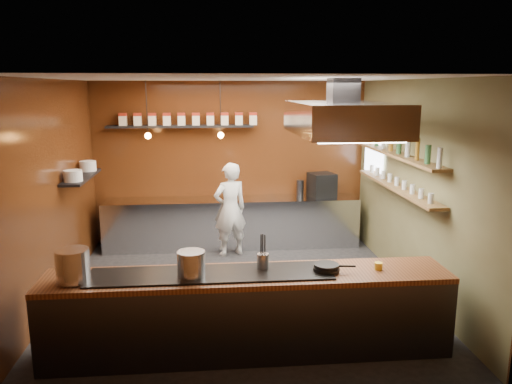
{
  "coord_description": "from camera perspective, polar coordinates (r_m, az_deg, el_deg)",
  "views": [
    {
      "loc": [
        -0.39,
        -6.66,
        2.89
      ],
      "look_at": [
        0.27,
        0.4,
        1.39
      ],
      "focal_mm": 35.0,
      "sensor_mm": 36.0,
      "label": 1
    }
  ],
  "objects": [
    {
      "name": "stockpot_small",
      "position": [
        5.31,
        -7.41,
        -8.16
      ],
      "size": [
        0.34,
        0.34,
        0.27
      ],
      "primitive_type": "cylinder",
      "rotation": [
        0.0,
        0.0,
        0.16
      ],
      "color": "#B1B3B8",
      "rests_on": "pass_counter"
    },
    {
      "name": "chef",
      "position": [
        8.63,
        -2.97,
        -2.0
      ],
      "size": [
        0.7,
        0.58,
        1.63
      ],
      "primitive_type": "imported",
      "rotation": [
        0.0,
        0.0,
        3.51
      ],
      "color": "white",
      "rests_on": "floor"
    },
    {
      "name": "butter_jar",
      "position": [
        5.71,
        13.82,
        -8.21
      ],
      "size": [
        0.1,
        0.1,
        0.08
      ],
      "primitive_type": "cylinder",
      "rotation": [
        0.0,
        0.0,
        0.21
      ],
      "color": "yellow",
      "rests_on": "pass_counter"
    },
    {
      "name": "frying_pan",
      "position": [
        5.52,
        8.08,
        -8.51
      ],
      "size": [
        0.46,
        0.29,
        0.07
      ],
      "color": "black",
      "rests_on": "pass_counter"
    },
    {
      "name": "plate_shelf",
      "position": [
        8.02,
        -19.34,
        1.62
      ],
      "size": [
        0.3,
        1.4,
        0.04
      ],
      "primitive_type": "cube",
      "color": "black",
      "rests_on": "left_wall"
    },
    {
      "name": "ceiling",
      "position": [
        6.68,
        -2.05,
        12.84
      ],
      "size": [
        5.0,
        5.0,
        0.0
      ],
      "primitive_type": "plane",
      "rotation": [
        3.14,
        0.0,
        0.0
      ],
      "color": "silver",
      "rests_on": "back_wall"
    },
    {
      "name": "extractor_hood",
      "position": [
        6.5,
        9.84,
        8.34
      ],
      "size": [
        1.2,
        2.0,
        0.72
      ],
      "color": "#38383D",
      "rests_on": "ceiling"
    },
    {
      "name": "back_wall",
      "position": [
        9.28,
        -2.88,
        3.29
      ],
      "size": [
        5.0,
        0.0,
        5.0
      ],
      "primitive_type": "plane",
      "rotation": [
        1.57,
        0.0,
        0.0
      ],
      "color": "#351809",
      "rests_on": "ground"
    },
    {
      "name": "bottle_shelf_lower",
      "position": [
        7.62,
        15.76,
        0.56
      ],
      "size": [
        0.26,
        2.8,
        0.04
      ],
      "primitive_type": "cube",
      "color": "brown",
      "rests_on": "right_wall"
    },
    {
      "name": "prep_counter",
      "position": [
        9.17,
        -2.72,
        -3.52
      ],
      "size": [
        4.6,
        0.65,
        0.9
      ],
      "primitive_type": "cube",
      "color": "silver",
      "rests_on": "floor"
    },
    {
      "name": "storage_tins",
      "position": [
        9.05,
        -7.69,
        8.27
      ],
      "size": [
        2.43,
        0.13,
        0.22
      ],
      "color": "beige",
      "rests_on": "tin_shelf"
    },
    {
      "name": "pendant_right",
      "position": [
        8.4,
        -4.06,
        6.84
      ],
      "size": [
        0.1,
        0.1,
        0.95
      ],
      "color": "black",
      "rests_on": "ceiling"
    },
    {
      "name": "tin_shelf",
      "position": [
        9.07,
        -8.63,
        7.42
      ],
      "size": [
        2.6,
        0.26,
        0.04
      ],
      "primitive_type": "cube",
      "color": "black",
      "rests_on": "back_wall"
    },
    {
      "name": "left_wall",
      "position": [
        7.13,
        -22.45,
        -0.25
      ],
      "size": [
        0.0,
        5.0,
        5.0
      ],
      "primitive_type": "plane",
      "rotation": [
        1.57,
        0.0,
        1.57
      ],
      "color": "#351809",
      "rests_on": "ground"
    },
    {
      "name": "espresso_machine",
      "position": [
        9.29,
        7.53,
        0.81
      ],
      "size": [
        0.52,
        0.51,
        0.44
      ],
      "primitive_type": "cube",
      "rotation": [
        0.0,
        0.0,
        0.24
      ],
      "color": "black",
      "rests_on": "prep_counter"
    },
    {
      "name": "pendant_left",
      "position": [
        8.46,
        -12.27,
        6.64
      ],
      "size": [
        0.1,
        0.1,
        0.95
      ],
      "color": "black",
      "rests_on": "ceiling"
    },
    {
      "name": "window_pane",
      "position": [
        8.89,
        13.38,
        5.2
      ],
      "size": [
        0.0,
        1.0,
        1.0
      ],
      "primitive_type": "plane",
      "rotation": [
        1.57,
        0.0,
        -1.57
      ],
      "color": "white",
      "rests_on": "right_wall"
    },
    {
      "name": "utensil_crock",
      "position": [
        5.51,
        0.79,
        -7.9
      ],
      "size": [
        0.17,
        0.17,
        0.17
      ],
      "primitive_type": "cylinder",
      "rotation": [
        0.0,
        0.0,
        -0.32
      ],
      "color": "#B6B9BD",
      "rests_on": "pass_counter"
    },
    {
      "name": "bottles",
      "position": [
        7.53,
        16.02,
        5.12
      ],
      "size": [
        0.06,
        2.66,
        0.24
      ],
      "color": "silver",
      "rests_on": "bottle_shelf_upper"
    },
    {
      "name": "floor",
      "position": [
        7.28,
        -1.87,
        -11.5
      ],
      "size": [
        5.0,
        5.0,
        0.0
      ],
      "primitive_type": "plane",
      "color": "black",
      "rests_on": "ground"
    },
    {
      "name": "stockpot_large",
      "position": [
        5.49,
        -20.22,
        -7.84
      ],
      "size": [
        0.45,
        0.45,
        0.33
      ],
      "primitive_type": "cylinder",
      "rotation": [
        0.0,
        0.0,
        -0.43
      ],
      "color": "silver",
      "rests_on": "pass_counter"
    },
    {
      "name": "plate_stacks",
      "position": [
        8.01,
        -19.39,
        2.32
      ],
      "size": [
        0.26,
        1.16,
        0.16
      ],
      "color": "white",
      "rests_on": "plate_shelf"
    },
    {
      "name": "right_wall",
      "position": [
        7.4,
        17.76,
        0.5
      ],
      "size": [
        0.0,
        5.0,
        5.0
      ],
      "primitive_type": "plane",
      "rotation": [
        1.57,
        0.0,
        -1.57
      ],
      "color": "brown",
      "rests_on": "ground"
    },
    {
      "name": "wine_glasses",
      "position": [
        7.6,
        15.8,
        1.19
      ],
      "size": [
        0.07,
        2.37,
        0.13
      ],
      "color": "silver",
      "rests_on": "bottle_shelf_lower"
    },
    {
      "name": "bottle_shelf_upper",
      "position": [
        7.54,
        15.96,
        4.06
      ],
      "size": [
        0.26,
        2.8,
        0.04
      ],
      "primitive_type": "cube",
      "color": "brown",
      "rests_on": "right_wall"
    },
    {
      "name": "pass_counter",
      "position": [
        5.63,
        -0.92,
        -13.61
      ],
      "size": [
        4.4,
        0.72,
        0.94
      ],
      "color": "#38383D",
      "rests_on": "floor"
    }
  ]
}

